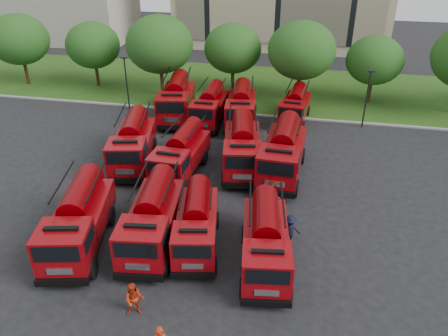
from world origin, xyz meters
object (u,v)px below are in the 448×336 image
object	(u,v)px
fire_truck_5	(181,154)
fire_truck_11	(295,106)
fire_truck_0	(79,219)
fire_truck_1	(153,217)
firefighter_1	(136,314)
fire_truck_2	(197,222)
firefighter_4	(181,207)
firefighter_3	(289,243)
fire_truck_7	(283,151)
fire_truck_9	(210,106)
fire_truck_4	(133,142)
fire_truck_8	(177,99)
firefighter_5	(269,207)
fire_truck_3	(266,240)
fire_truck_6	(242,146)
fire_truck_10	(241,106)
firefighter_2	(266,241)

from	to	relation	value
fire_truck_5	fire_truck_11	size ratio (longest dim) A/B	1.10
fire_truck_0	fire_truck_1	size ratio (longest dim) A/B	1.05
firefighter_1	fire_truck_2	bearing A→B (deg)	60.66
fire_truck_1	firefighter_4	distance (m)	4.01
fire_truck_2	firefighter_3	world-z (taller)	fire_truck_2
fire_truck_7	fire_truck_9	size ratio (longest dim) A/B	1.15
fire_truck_11	firefighter_3	size ratio (longest dim) A/B	3.56
fire_truck_4	fire_truck_11	size ratio (longest dim) A/B	1.21
fire_truck_0	fire_truck_7	size ratio (longest dim) A/B	0.99
fire_truck_8	fire_truck_5	bearing A→B (deg)	-81.27
fire_truck_0	firefighter_5	bearing A→B (deg)	17.64
fire_truck_9	fire_truck_7	bearing A→B (deg)	-48.90
fire_truck_3	fire_truck_0	bearing A→B (deg)	174.47
fire_truck_6	fire_truck_11	xyz separation A→B (m)	(3.27, 9.62, -0.27)
fire_truck_11	firefighter_4	size ratio (longest dim) A/B	3.76
fire_truck_10	firefighter_4	xyz separation A→B (m)	(-1.57, -13.97, -1.67)
fire_truck_8	fire_truck_1	bearing A→B (deg)	-87.01
fire_truck_3	firefighter_1	world-z (taller)	fire_truck_3
fire_truck_7	firefighter_2	distance (m)	8.14
fire_truck_5	firefighter_2	world-z (taller)	fire_truck_5
fire_truck_7	fire_truck_10	xyz separation A→B (m)	(-4.37, 8.35, -0.11)
fire_truck_6	firefighter_5	xyz separation A→B (m)	(2.59, -4.85, -1.72)
firefighter_1	firefighter_4	world-z (taller)	firefighter_1
fire_truck_0	fire_truck_3	distance (m)	10.20
fire_truck_5	firefighter_5	distance (m)	7.51
fire_truck_0	fire_truck_8	xyz separation A→B (m)	(-0.16, 18.93, 0.11)
fire_truck_2	fire_truck_11	distance (m)	19.44
firefighter_4	firefighter_2	bearing A→B (deg)	-146.08
fire_truck_4	fire_truck_6	world-z (taller)	fire_truck_6
fire_truck_11	fire_truck_5	bearing A→B (deg)	-117.79
fire_truck_0	firefighter_1	xyz separation A→B (m)	(4.79, -4.20, -1.70)
firefighter_3	fire_truck_7	bearing A→B (deg)	-90.55
fire_truck_6	fire_truck_7	xyz separation A→B (m)	(2.96, -0.37, 0.06)
fire_truck_1	fire_truck_11	bearing A→B (deg)	63.75
fire_truck_7	fire_truck_10	world-z (taller)	fire_truck_7
firefighter_4	fire_truck_6	bearing A→B (deg)	-60.51
fire_truck_9	firefighter_4	bearing A→B (deg)	-85.28
firefighter_3	firefighter_5	bearing A→B (deg)	-75.08
fire_truck_3	fire_truck_10	xyz separation A→B (m)	(-4.30, 18.22, 0.12)
fire_truck_3	fire_truck_11	bearing A→B (deg)	81.09
fire_truck_1	fire_truck_11	distance (m)	20.37
fire_truck_5	fire_truck_7	distance (m)	7.20
fire_truck_4	fire_truck_9	distance (m)	9.48
fire_truck_0	firefighter_2	xyz separation A→B (m)	(10.06, 2.33, -1.70)
fire_truck_7	firefighter_4	size ratio (longest dim) A/B	4.56
fire_truck_3	firefighter_4	xyz separation A→B (m)	(-5.87, 4.24, -1.55)
fire_truck_11	firefighter_3	distance (m)	17.95
fire_truck_3	fire_truck_4	bearing A→B (deg)	131.81
fire_truck_3	fire_truck_2	bearing A→B (deg)	159.26
fire_truck_2	fire_truck_7	size ratio (longest dim) A/B	0.84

